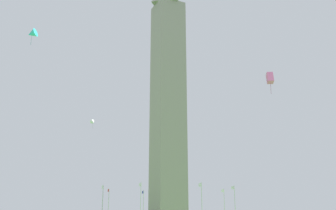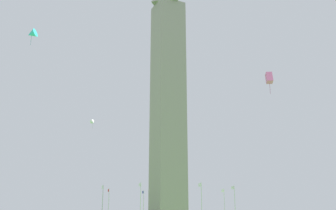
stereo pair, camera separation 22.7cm
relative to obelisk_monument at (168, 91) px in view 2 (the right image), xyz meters
The scene contains 12 objects.
obelisk_monument is the anchor object (origin of this frame).
flagpole_n 30.01m from the obelisk_monument, ahead, with size 1.12×0.14×7.64m.
flagpole_ne 30.00m from the obelisk_monument, 44.83° to the left, with size 1.12×0.14×7.64m.
flagpole_e 29.98m from the obelisk_monument, 89.76° to the left, with size 1.12×0.14×7.64m.
flagpole_se 29.95m from the obelisk_monument, 134.83° to the left, with size 1.12×0.14×7.64m.
flagpole_s 29.94m from the obelisk_monument, behind, with size 1.12×0.14×7.64m.
flagpole_sw 29.95m from the obelisk_monument, 134.83° to the right, with size 1.12×0.14×7.64m.
flagpole_w 29.98m from the obelisk_monument, 89.76° to the right, with size 1.12×0.14×7.64m.
flagpole_nw 30.00m from the obelisk_monument, 44.83° to the right, with size 1.12×0.14×7.64m.
kite_cyan_delta 34.34m from the obelisk_monument, 109.13° to the left, with size 2.36×2.42×3.21m.
kite_pink_box 44.38m from the obelisk_monument, behind, with size 1.31×1.17×2.84m.
kite_white_delta 22.46m from the obelisk_monument, 105.49° to the left, with size 1.35×1.19×1.81m.
Camera 2 is at (-75.92, 35.40, 2.29)m, focal length 39.31 mm.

